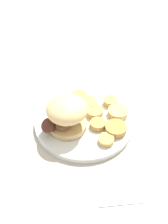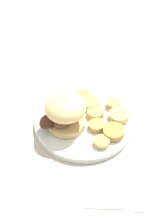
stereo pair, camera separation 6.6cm
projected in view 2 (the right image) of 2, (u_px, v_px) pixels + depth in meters
The scene contains 12 objects.
ground_plane at pixel (84, 123), 0.69m from camera, with size 4.00×4.00×0.00m, color #B2A899.
dinner_plate at pixel (84, 121), 0.68m from camera, with size 0.26×0.26×0.02m.
sandwich at pixel (65, 111), 0.63m from camera, with size 0.12×0.11×0.09m.
potato_round_0 at pixel (97, 125), 0.65m from camera, with size 0.04×0.04×0.01m, color tan.
potato_round_1 at pixel (119, 115), 0.68m from camera, with size 0.05×0.05×0.02m, color #DBB766.
potato_round_2 at pixel (113, 104), 0.71m from camera, with size 0.04×0.04×0.01m, color tan.
potato_round_3 at pixel (91, 103), 0.71m from camera, with size 0.05×0.05×0.02m, color tan.
potato_round_4 at pixel (114, 132), 0.64m from camera, with size 0.05×0.05×0.02m, color #BC8942.
potato_round_5 at pixel (83, 96), 0.74m from camera, with size 0.05×0.05×0.01m, color tan.
potato_round_6 at pixel (95, 113), 0.68m from camera, with size 0.04×0.04×0.01m, color tan.
potato_round_7 at pixel (102, 142), 0.62m from camera, with size 0.04×0.04×0.01m, color tan.
fork at pixel (120, 206), 0.52m from camera, with size 0.11×0.12×0.00m.
Camera 2 is at (0.35, 0.32, 0.50)m, focal length 42.00 mm.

